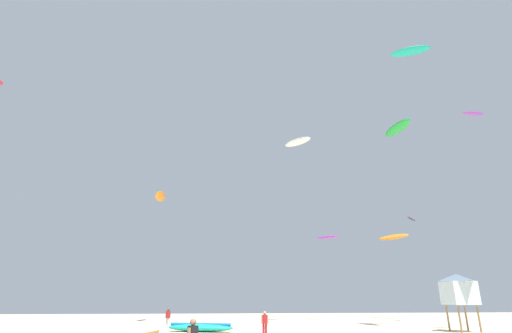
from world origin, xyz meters
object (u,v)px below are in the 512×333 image
Objects in this scene: kite_aloft_2 at (328,237)px; kite_aloft_8 at (393,237)px; kite_aloft_1 at (410,51)px; kite_aloft_5 at (160,196)px; lifeguard_tower at (458,289)px; kite_grounded_near at (200,328)px; kite_aloft_4 at (298,142)px; kite_aloft_0 at (411,219)px; kite_aloft_3 at (397,128)px; kite_aloft_6 at (473,113)px; person_midground at (168,316)px; person_left at (265,322)px.

kite_aloft_8 is at bearing 19.58° from kite_aloft_2.
kite_aloft_5 is at bearing 151.36° from kite_aloft_1.
kite_aloft_5 is (-25.17, 15.60, 10.64)m from lifeguard_tower.
kite_aloft_1 is at bearing -1.86° from kite_grounded_near.
kite_aloft_4 is 0.88× the size of kite_aloft_5.
kite_aloft_3 is (-4.77, -8.35, 7.17)m from kite_aloft_0.
kite_aloft_6 is 21.95m from kite_aloft_8.
kite_aloft_2 is (17.21, 9.20, 8.39)m from person_midground.
kite_aloft_3 reaches higher than kite_aloft_2.
kite_aloft_4 is (-7.75, 9.59, 2.20)m from kite_aloft_3.
kite_aloft_6 is at bearing -63.27° from kite_aloft_2.
kite_aloft_3 is (18.21, 1.06, 17.79)m from kite_grounded_near.
kite_aloft_4 is at bearing 128.92° from kite_aloft_3.
lifeguard_tower is at bearing -96.63° from kite_aloft_1.
person_midground is 31.70m from kite_aloft_6.
kite_aloft_2 is 0.62× the size of kite_aloft_8.
kite_grounded_near is (2.86, -4.31, -0.63)m from person_midground.
kite_grounded_near is 28.96m from kite_aloft_6.
person_left is at bearing -159.24° from kite_aloft_3.
kite_grounded_near is at bearing 38.98° from person_left.
kite_aloft_3 reaches higher than person_midground.
kite_aloft_3 is at bearing 3.32° from kite_grounded_near.
kite_aloft_4 is at bearing -29.24° from person_left.
kite_aloft_0 is at bearing -25.43° from kite_aloft_2.
lifeguard_tower is 14.57m from kite_aloft_0.
lifeguard_tower is 1.98× the size of kite_aloft_6.
kite_aloft_4 is at bearing 45.51° from kite_grounded_near.
person_midground is 23.49m from lifeguard_tower.
kite_aloft_0 is (25.83, 5.10, 9.98)m from person_midground.
kite_grounded_near is 1.29× the size of kite_aloft_3.
kite_aloft_0 is 0.80× the size of kite_aloft_2.
kite_aloft_8 is (4.53, 17.68, -15.84)m from kite_aloft_1.
kite_aloft_8 is (19.98, 21.25, 9.15)m from person_left.
kite_grounded_near is at bearing -110.74° from person_midground.
kite_aloft_4 reaches higher than kite_grounded_near.
kite_aloft_1 reaches higher than kite_aloft_5.
kite_aloft_2 is 15.70m from kite_aloft_3.
kite_aloft_8 is at bearing 86.17° from kite_aloft_6.
person_midground is 0.44× the size of kite_aloft_4.
kite_aloft_0 is 0.52× the size of kite_aloft_3.
kite_aloft_8 reaches higher than person_midground.
kite_grounded_near is 27.00m from kite_aloft_0.
kite_aloft_3 is at bearing 132.52° from kite_aloft_1.
kite_aloft_1 is 0.88× the size of kite_aloft_8.
person_midground is 5.21m from kite_grounded_near.
kite_aloft_3 is 6.57m from kite_aloft_6.
kite_aloft_1 is at bearing 83.37° from lifeguard_tower.
kite_grounded_near is 1.31× the size of kite_aloft_5.
kite_aloft_5 is at bearing 170.93° from kite_aloft_4.
person_left is at bearing -44.25° from kite_grounded_near.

